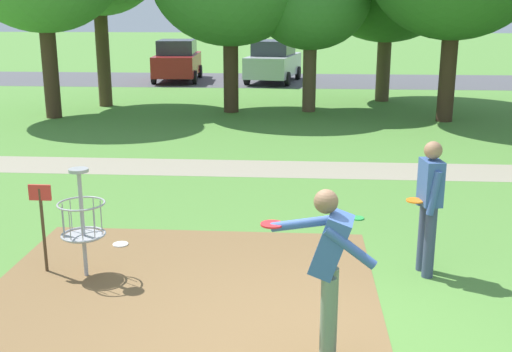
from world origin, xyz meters
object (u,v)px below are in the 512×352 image
frisbee_mid_grass (357,218)px  frisbee_far_left (120,244)px  tree_near_right (311,0)px  player_foreground_watching (329,266)px  parked_car_leftmost (177,60)px  parked_car_center_left (274,61)px  player_throwing (429,200)px  disc_golf_basket (78,218)px  frisbee_scattered_a (325,220)px

frisbee_mid_grass → frisbee_far_left: same height
tree_near_right → player_foreground_watching: bearing=-89.9°
parked_car_leftmost → parked_car_center_left: (4.40, -0.17, 0.00)m
player_throwing → disc_golf_basket: bearing=-175.1°
player_foreground_watching → tree_near_right: (-0.02, 14.89, 2.51)m
frisbee_mid_grass → parked_car_center_left: parked_car_center_left is taller
frisbee_mid_grass → parked_car_leftmost: parked_car_leftmost is taller
frisbee_far_left → parked_car_center_left: 20.27m
frisbee_mid_grass → tree_near_right: bearing=93.6°
frisbee_scattered_a → parked_car_leftmost: (-6.07, 19.11, 0.91)m
player_throwing → frisbee_scattered_a: player_throwing is taller
player_throwing → parked_car_leftmost: bearing=109.0°
player_throwing → frisbee_far_left: bearing=170.7°
parked_car_leftmost → tree_near_right: bearing=-54.6°
player_foreground_watching → parked_car_leftmost: size_ratio=0.40×
parked_car_leftmost → frisbee_scattered_a: bearing=-72.4°
frisbee_far_left → parked_car_center_left: (1.27, 20.21, 0.91)m
disc_golf_basket → player_throwing: (4.31, 0.37, 0.21)m
player_throwing → parked_car_leftmost: parked_car_leftmost is taller
disc_golf_basket → frisbee_far_left: 1.30m
player_foreground_watching → parked_car_center_left: bearing=93.8°
disc_golf_basket → parked_car_center_left: 21.31m
frisbee_mid_grass → frisbee_scattered_a: size_ratio=0.82×
player_foreground_watching → frisbee_far_left: bearing=134.6°
disc_golf_basket → parked_car_leftmost: 21.63m
frisbee_scattered_a → parked_car_center_left: parked_car_center_left is taller
player_throwing → frisbee_far_left: size_ratio=7.82×
frisbee_mid_grass → parked_car_leftmost: size_ratio=0.05×
player_throwing → tree_near_right: size_ratio=0.34×
tree_near_right → disc_golf_basket: bearing=-102.8°
frisbee_mid_grass → parked_car_center_left: size_ratio=0.05×
player_foreground_watching → parked_car_center_left: parked_car_center_left is taller
disc_golf_basket → frisbee_scattered_a: (3.14, 2.32, -0.74)m
player_foreground_watching → parked_car_leftmost: bearing=104.3°
frisbee_mid_grass → parked_car_center_left: (-2.19, 18.81, 0.91)m
player_throwing → frisbee_far_left: 4.28m
frisbee_scattered_a → tree_near_right: size_ratio=0.05×
tree_near_right → parked_car_center_left: tree_near_right is taller
player_throwing → parked_car_center_left: size_ratio=0.39×
player_throwing → parked_car_leftmost: size_ratio=0.40×
frisbee_mid_grass → parked_car_leftmost: 20.12m
frisbee_scattered_a → tree_near_right: tree_near_right is taller
player_throwing → frisbee_far_left: player_throwing is taller
frisbee_mid_grass → frisbee_far_left: 3.73m
player_throwing → tree_near_right: 13.05m
frisbee_scattered_a → tree_near_right: (-0.16, 10.78, 3.48)m
frisbee_far_left → parked_car_leftmost: bearing=98.7°
frisbee_mid_grass → tree_near_right: (-0.67, 10.66, 3.48)m
disc_golf_basket → parked_car_center_left: bearing=86.1°
frisbee_far_left → parked_car_leftmost: (-3.13, 20.38, 0.91)m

